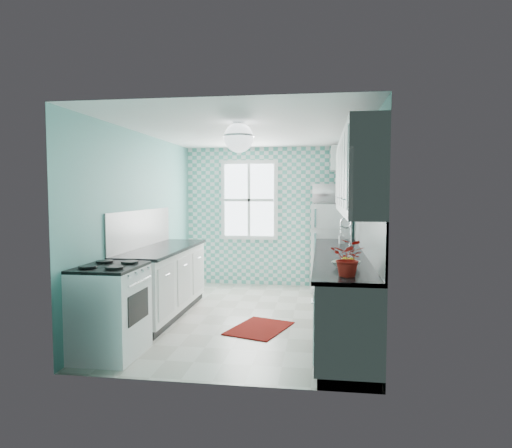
# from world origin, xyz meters

# --- Properties ---
(floor) EXTENTS (3.00, 4.40, 0.02)m
(floor) POSITION_xyz_m (0.00, 0.00, -0.01)
(floor) COLOR beige
(floor) RESTS_ON ground
(ceiling) EXTENTS (3.00, 4.40, 0.02)m
(ceiling) POSITION_xyz_m (0.00, 0.00, 2.51)
(ceiling) COLOR white
(ceiling) RESTS_ON wall_back
(wall_back) EXTENTS (3.00, 0.02, 2.50)m
(wall_back) POSITION_xyz_m (0.00, 2.21, 1.25)
(wall_back) COLOR #5FAAA1
(wall_back) RESTS_ON floor
(wall_front) EXTENTS (3.00, 0.02, 2.50)m
(wall_front) POSITION_xyz_m (0.00, -2.21, 1.25)
(wall_front) COLOR #5FAAA1
(wall_front) RESTS_ON floor
(wall_left) EXTENTS (0.02, 4.40, 2.50)m
(wall_left) POSITION_xyz_m (-1.51, 0.00, 1.25)
(wall_left) COLOR #5FAAA1
(wall_left) RESTS_ON floor
(wall_right) EXTENTS (0.02, 4.40, 2.50)m
(wall_right) POSITION_xyz_m (1.51, 0.00, 1.25)
(wall_right) COLOR #5FAAA1
(wall_right) RESTS_ON floor
(accent_wall) EXTENTS (3.00, 0.01, 2.50)m
(accent_wall) POSITION_xyz_m (0.00, 2.19, 1.25)
(accent_wall) COLOR #54B29F
(accent_wall) RESTS_ON wall_back
(window) EXTENTS (1.04, 0.05, 1.44)m
(window) POSITION_xyz_m (-0.35, 2.16, 1.55)
(window) COLOR white
(window) RESTS_ON wall_back
(backsplash_right) EXTENTS (0.02, 3.60, 0.51)m
(backsplash_right) POSITION_xyz_m (1.49, -0.40, 1.20)
(backsplash_right) COLOR white
(backsplash_right) RESTS_ON wall_right
(backsplash_left) EXTENTS (0.02, 2.15, 0.51)m
(backsplash_left) POSITION_xyz_m (-1.49, -0.07, 1.20)
(backsplash_left) COLOR white
(backsplash_left) RESTS_ON wall_left
(upper_cabinets_right) EXTENTS (0.33, 3.20, 0.90)m
(upper_cabinets_right) POSITION_xyz_m (1.33, -0.60, 1.90)
(upper_cabinets_right) COLOR white
(upper_cabinets_right) RESTS_ON wall_right
(upper_cabinet_fridge) EXTENTS (0.40, 0.74, 0.40)m
(upper_cabinet_fridge) POSITION_xyz_m (1.30, 1.83, 2.25)
(upper_cabinet_fridge) COLOR white
(upper_cabinet_fridge) RESTS_ON wall_right
(ceiling_light) EXTENTS (0.34, 0.34, 0.35)m
(ceiling_light) POSITION_xyz_m (0.00, -0.80, 2.32)
(ceiling_light) COLOR silver
(ceiling_light) RESTS_ON ceiling
(base_cabinets_right) EXTENTS (0.60, 3.60, 0.90)m
(base_cabinets_right) POSITION_xyz_m (1.20, -0.40, 0.45)
(base_cabinets_right) COLOR white
(base_cabinets_right) RESTS_ON floor
(countertop_right) EXTENTS (0.63, 3.60, 0.04)m
(countertop_right) POSITION_xyz_m (1.19, -0.40, 0.92)
(countertop_right) COLOR black
(countertop_right) RESTS_ON base_cabinets_right
(base_cabinets_left) EXTENTS (0.60, 2.15, 0.90)m
(base_cabinets_left) POSITION_xyz_m (-1.20, -0.07, 0.45)
(base_cabinets_left) COLOR white
(base_cabinets_left) RESTS_ON floor
(countertop_left) EXTENTS (0.63, 2.15, 0.04)m
(countertop_left) POSITION_xyz_m (-1.19, -0.07, 0.92)
(countertop_left) COLOR black
(countertop_left) RESTS_ON base_cabinets_left
(fridge) EXTENTS (0.65, 0.65, 1.50)m
(fridge) POSITION_xyz_m (1.11, 1.79, 0.75)
(fridge) COLOR white
(fridge) RESTS_ON floor
(stove) EXTENTS (0.61, 0.77, 0.92)m
(stove) POSITION_xyz_m (-1.20, -1.65, 0.48)
(stove) COLOR silver
(stove) RESTS_ON floor
(sink) EXTENTS (0.45, 0.38, 0.53)m
(sink) POSITION_xyz_m (1.20, 0.40, 0.93)
(sink) COLOR silver
(sink) RESTS_ON countertop_right
(rug) EXTENTS (0.84, 1.00, 0.01)m
(rug) POSITION_xyz_m (0.20, -0.52, 0.01)
(rug) COLOR maroon
(rug) RESTS_ON floor
(dish_towel) EXTENTS (0.06, 0.22, 0.33)m
(dish_towel) POSITION_xyz_m (0.89, 0.80, 0.48)
(dish_towel) COLOR #6BAF99
(dish_towel) RESTS_ON base_cabinets_right
(fruit_bowl) EXTENTS (0.36, 0.36, 0.07)m
(fruit_bowl) POSITION_xyz_m (1.20, -1.45, 0.97)
(fruit_bowl) COLOR white
(fruit_bowl) RESTS_ON countertop_right
(potted_plant) EXTENTS (0.38, 0.36, 0.34)m
(potted_plant) POSITION_xyz_m (1.20, -1.92, 1.11)
(potted_plant) COLOR red
(potted_plant) RESTS_ON countertop_right
(soap_bottle) EXTENTS (0.09, 0.09, 0.18)m
(soap_bottle) POSITION_xyz_m (1.25, 0.70, 1.03)
(soap_bottle) COLOR #9DB6BE
(soap_bottle) RESTS_ON countertop_right
(microwave) EXTENTS (0.62, 0.43, 0.33)m
(microwave) POSITION_xyz_m (1.11, 1.79, 1.66)
(microwave) COLOR white
(microwave) RESTS_ON fridge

